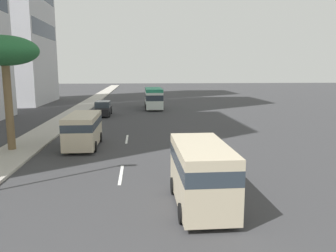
{
  "coord_description": "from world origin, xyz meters",
  "views": [
    {
      "loc": [
        -3.97,
        -0.96,
        5.3
      ],
      "look_at": [
        17.94,
        -2.9,
        1.59
      ],
      "focal_mm": 35.53,
      "sensor_mm": 36.0,
      "label": 1
    }
  ],
  "objects": [
    {
      "name": "ground_plane",
      "position": [
        31.5,
        0.0,
        0.0
      ],
      "size": [
        198.0,
        198.0,
        0.0
      ],
      "primitive_type": "plane",
      "color": "#38383A"
    },
    {
      "name": "minibus_second",
      "position": [
        41.7,
        -3.01,
        1.56
      ],
      "size": [
        6.91,
        2.35,
        2.83
      ],
      "color": "silver",
      "rests_on": "ground_plane"
    },
    {
      "name": "van_third",
      "position": [
        19.1,
        2.9,
        1.31
      ],
      "size": [
        5.16,
        2.13,
        2.29
      ],
      "rotation": [
        0.0,
        0.0,
        3.14
      ],
      "color": "beige",
      "rests_on": "ground_plane"
    },
    {
      "name": "sidewalk_right",
      "position": [
        31.5,
        6.99,
        0.07
      ],
      "size": [
        162.0,
        2.8,
        0.15
      ],
      "primitive_type": "cube",
      "color": "#B2ADA3",
      "rests_on": "ground_plane"
    },
    {
      "name": "palm_tree",
      "position": [
        18.21,
        7.42,
        6.37
      ],
      "size": [
        4.2,
        4.2,
        7.3
      ],
      "color": "brown",
      "rests_on": "sidewalk_right"
    },
    {
      "name": "van_lead",
      "position": [
        8.29,
        -3.34,
        1.42
      ],
      "size": [
        4.7,
        2.09,
        2.49
      ],
      "color": "beige",
      "rests_on": "ground_plane"
    },
    {
      "name": "car_fourth",
      "position": [
        35.44,
        3.26,
        0.79
      ],
      "size": [
        4.72,
        1.85,
        1.68
      ],
      "rotation": [
        0.0,
        0.0,
        3.14
      ],
      "color": "black",
      "rests_on": "ground_plane"
    },
    {
      "name": "lane_stripe_far",
      "position": [
        21.47,
        0.0,
        0.01
      ],
      "size": [
        3.2,
        0.16,
        0.01
      ],
      "primitive_type": "cube",
      "color": "silver",
      "rests_on": "ground_plane"
    },
    {
      "name": "lane_stripe_mid",
      "position": [
        12.57,
        0.0,
        0.01
      ],
      "size": [
        3.2,
        0.16,
        0.01
      ],
      "primitive_type": "cube",
      "color": "silver",
      "rests_on": "ground_plane"
    }
  ]
}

